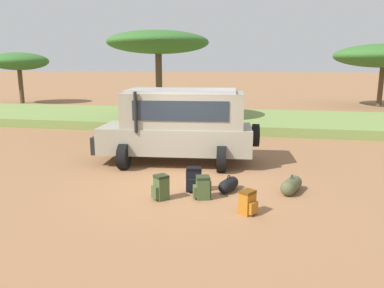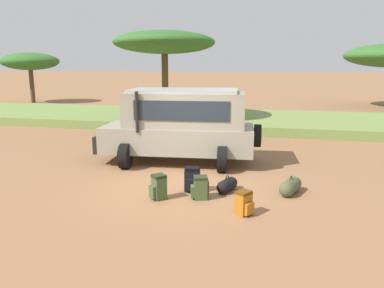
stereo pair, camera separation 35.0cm
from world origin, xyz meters
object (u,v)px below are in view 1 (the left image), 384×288
safari_vehicle (179,124)px  backpack_beside_front_wheel (161,188)px  backpack_cluster_center (194,180)px  duffel_bag_soft_canvas (228,185)px  backpack_outermost (202,188)px  acacia_tree_centre_back (384,56)px  acacia_tree_far_left (19,62)px  duffel_bag_low_black_case (291,185)px  backpack_near_rear_wheel (248,203)px  acacia_tree_left_mid (158,43)px

safari_vehicle → backpack_beside_front_wheel: (0.37, -3.50, -1.00)m
backpack_cluster_center → duffel_bag_soft_canvas: backpack_cluster_center is taller
backpack_beside_front_wheel → backpack_outermost: bearing=15.4°
safari_vehicle → acacia_tree_centre_back: bearing=60.2°
acacia_tree_far_left → safari_vehicle: bearing=-42.9°
acacia_tree_far_left → backpack_outermost: bearing=-46.0°
duffel_bag_low_black_case → acacia_tree_centre_back: 23.57m
backpack_beside_front_wheel → acacia_tree_far_left: bearing=132.1°
backpack_beside_front_wheel → acacia_tree_centre_back: acacia_tree_centre_back is taller
safari_vehicle → acacia_tree_far_left: (-17.63, 16.39, 2.15)m
backpack_outermost → duffel_bag_low_black_case: (2.15, 0.88, -0.09)m
backpack_beside_front_wheel → backpack_outermost: size_ratio=1.09×
acacia_tree_centre_back → safari_vehicle: bearing=-119.8°
duffel_bag_soft_canvas → backpack_cluster_center: bearing=-166.0°
backpack_outermost → acacia_tree_far_left: 27.48m
backpack_beside_front_wheel → duffel_bag_soft_canvas: 1.81m
backpack_beside_front_wheel → duffel_bag_low_black_case: 3.33m
backpack_beside_front_wheel → backpack_near_rear_wheel: size_ratio=1.15×
duffel_bag_low_black_case → acacia_tree_far_left: acacia_tree_far_left is taller
acacia_tree_far_left → acacia_tree_centre_back: size_ratio=0.68×
safari_vehicle → backpack_beside_front_wheel: 3.66m
duffel_bag_low_black_case → acacia_tree_centre_back: size_ratio=0.13×
backpack_beside_front_wheel → backpack_cluster_center: 0.99m
backpack_beside_front_wheel → acacia_tree_far_left: 27.02m
backpack_beside_front_wheel → acacia_tree_left_mid: size_ratio=0.11×
safari_vehicle → acacia_tree_centre_back: size_ratio=0.74×
backpack_near_rear_wheel → acacia_tree_centre_back: size_ratio=0.07×
backpack_outermost → duffel_bag_low_black_case: bearing=22.3°
backpack_outermost → duffel_bag_low_black_case: backpack_outermost is taller
duffel_bag_soft_canvas → acacia_tree_centre_back: 24.33m
safari_vehicle → acacia_tree_centre_back: (11.24, 19.61, 2.56)m
safari_vehicle → backpack_beside_front_wheel: size_ratio=8.92×
backpack_cluster_center → backpack_beside_front_wheel: bearing=-132.4°
duffel_bag_low_black_case → acacia_tree_far_left: bearing=138.4°
backpack_beside_front_wheel → acacia_tree_left_mid: (-3.16, 10.61, 3.98)m
backpack_cluster_center → backpack_near_rear_wheel: bearing=-40.1°
safari_vehicle → acacia_tree_left_mid: bearing=111.4°
backpack_beside_front_wheel → duffel_bag_low_black_case: (3.12, 1.15, -0.11)m
backpack_cluster_center → acacia_tree_centre_back: size_ratio=0.09×
backpack_beside_front_wheel → backpack_outermost: backpack_beside_front_wheel is taller
duffel_bag_soft_canvas → safari_vehicle: bearing=126.8°
duffel_bag_low_black_case → acacia_tree_centre_back: (7.74, 21.96, 3.66)m
acacia_tree_centre_back → backpack_cluster_center: bearing=-114.5°
duffel_bag_low_black_case → backpack_near_rear_wheel: bearing=-121.7°
backpack_cluster_center → duffel_bag_low_black_case: backpack_cluster_center is taller
backpack_outermost → acacia_tree_centre_back: acacia_tree_centre_back is taller
backpack_cluster_center → acacia_tree_far_left: 26.94m
safari_vehicle → backpack_cluster_center: size_ratio=8.55×
backpack_cluster_center → acacia_tree_far_left: bearing=134.3°
backpack_cluster_center → duffel_bag_low_black_case: size_ratio=0.68×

